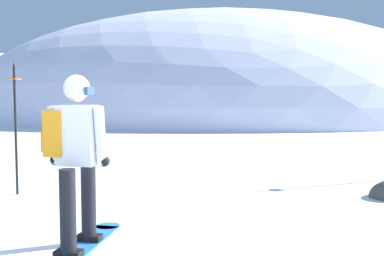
% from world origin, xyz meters
% --- Properties ---
extents(ridge_peak_main, '(36.70, 33.03, 14.91)m').
position_xyz_m(ridge_peak_main, '(-6.13, 30.77, 0.00)').
color(ridge_peak_main, white).
rests_on(ridge_peak_main, ground).
extents(ridge_peak_far, '(23.75, 21.37, 12.08)m').
position_xyz_m(ridge_peak_far, '(-31.98, 39.85, 0.00)').
color(ridge_peak_far, white).
rests_on(ridge_peak_far, ground).
extents(snowboarder_main, '(0.64, 1.83, 1.71)m').
position_xyz_m(snowboarder_main, '(-0.55, 0.71, 0.92)').
color(snowboarder_main, blue).
rests_on(snowboarder_main, ground).
extents(piste_marker_near, '(0.20, 0.20, 2.02)m').
position_xyz_m(piste_marker_near, '(-2.72, 2.74, 1.15)').
color(piste_marker_near, black).
rests_on(piste_marker_near, ground).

